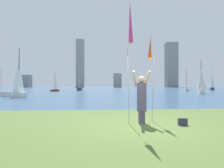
# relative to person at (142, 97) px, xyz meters

# --- Properties ---
(ground) EXTENTS (120.00, 138.00, 0.12)m
(ground) POSITION_rel_person_xyz_m (-0.05, 50.56, -1.01)
(ground) COLOR #475B28
(person) EXTENTS (0.71, 0.53, 1.94)m
(person) POSITION_rel_person_xyz_m (0.00, 0.00, 0.00)
(person) COLOR #594C72
(person) RESTS_ON ground
(kite_flag_left) EXTENTS (0.16, 0.90, 4.46)m
(kite_flag_left) POSITION_rel_person_xyz_m (-0.48, -0.32, 2.62)
(kite_flag_left) COLOR #B2B2B7
(kite_flag_left) RESTS_ON ground
(kite_flag_right) EXTENTS (0.16, 0.77, 3.37)m
(kite_flag_right) POSITION_rel_person_xyz_m (0.48, 0.57, 1.86)
(kite_flag_right) COLOR #B2B2B7
(kite_flag_right) RESTS_ON ground
(bag) EXTENTS (0.30, 0.14, 0.25)m
(bag) POSITION_rel_person_xyz_m (1.34, -0.49, -0.83)
(bag) COLOR #33384C
(bag) RESTS_ON ground
(sailboat_0) EXTENTS (1.31, 1.84, 4.59)m
(sailboat_0) POSITION_rel_person_xyz_m (17.61, 34.37, -0.58)
(sailboat_0) COLOR silver
(sailboat_0) RESTS_ON ground
(sailboat_1) EXTENTS (1.43, 2.17, 5.98)m
(sailboat_1) POSITION_rel_person_xyz_m (27.48, 41.13, 1.15)
(sailboat_1) COLOR #333D51
(sailboat_1) RESTS_ON ground
(sailboat_2) EXTENTS (1.76, 2.77, 5.23)m
(sailboat_2) POSITION_rel_person_xyz_m (14.02, 21.64, 0.87)
(sailboat_2) COLOR white
(sailboat_2) RESTS_ON ground
(sailboat_3) EXTENTS (1.05, 1.69, 4.83)m
(sailboat_3) POSITION_rel_person_xyz_m (-6.03, 39.29, -0.59)
(sailboat_3) COLOR #333D51
(sailboat_3) RESTS_ON ground
(sailboat_4) EXTENTS (3.19, 0.67, 3.50)m
(sailboat_4) POSITION_rel_person_xyz_m (-13.33, 17.50, -0.61)
(sailboat_4) COLOR silver
(sailboat_4) RESTS_ON ground
(sailboat_6) EXTENTS (1.86, 1.34, 4.30)m
(sailboat_6) POSITION_rel_person_xyz_m (-10.55, 34.38, 0.53)
(sailboat_6) COLOR maroon
(sailboat_6) RESTS_ON ground
(sailboat_7) EXTENTS (2.15, 2.29, 5.43)m
(sailboat_7) POSITION_rel_person_xyz_m (-10.37, 15.12, 1.12)
(sailboat_7) COLOR white
(sailboat_7) RESTS_ON ground
(skyline_tower_0) EXTENTS (6.15, 5.17, 6.26)m
(skyline_tower_0) POSITION_rel_person_xyz_m (-38.92, 94.61, 2.18)
(skyline_tower_0) COLOR gray
(skyline_tower_0) RESTS_ON ground
(skyline_tower_1) EXTENTS (3.90, 5.46, 24.19)m
(skyline_tower_1) POSITION_rel_person_xyz_m (-10.86, 93.73, 11.14)
(skyline_tower_1) COLOR gray
(skyline_tower_1) RESTS_ON ground
(skyline_tower_2) EXTENTS (3.83, 4.74, 7.05)m
(skyline_tower_2) POSITION_rel_person_xyz_m (8.07, 92.36, 2.57)
(skyline_tower_2) COLOR gray
(skyline_tower_2) RESTS_ON ground
(skyline_tower_3) EXTENTS (6.01, 4.51, 23.65)m
(skyline_tower_3) POSITION_rel_person_xyz_m (37.16, 94.69, 10.87)
(skyline_tower_3) COLOR gray
(skyline_tower_3) RESTS_ON ground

